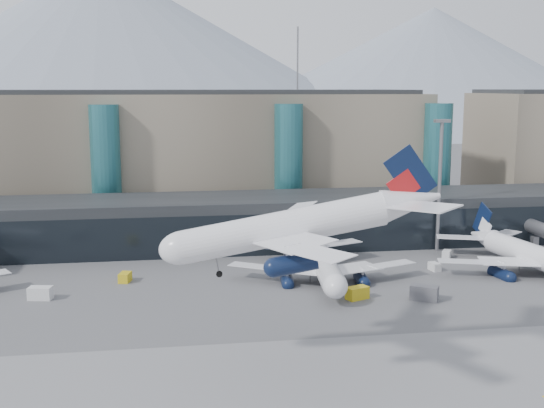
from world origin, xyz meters
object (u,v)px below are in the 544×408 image
(hero_jet, at_px, (311,216))
(jet_parked_right, at_px, (523,246))
(lightmast_mid, at_px, (440,178))
(veh_h, at_px, (357,293))
(veh_a, at_px, (40,293))
(veh_d, at_px, (447,254))
(veh_c, at_px, (424,293))
(veh_b, at_px, (125,277))
(jet_parked_mid, at_px, (322,255))
(veh_g, at_px, (435,267))

(hero_jet, bearing_deg, jet_parked_right, 44.24)
(jet_parked_right, bearing_deg, hero_jet, 120.05)
(lightmast_mid, relative_size, veh_h, 7.52)
(veh_a, xyz_separation_m, veh_d, (70.70, 14.37, -0.22))
(veh_c, bearing_deg, jet_parked_right, 61.76)
(hero_jet, distance_m, veh_d, 60.96)
(veh_a, relative_size, veh_b, 1.29)
(jet_parked_right, distance_m, veh_h, 35.47)
(hero_jet, height_order, veh_a, hero_jet)
(jet_parked_mid, height_order, veh_a, jet_parked_mid)
(lightmast_mid, xyz_separation_m, veh_d, (-0.62, -6.18, -13.68))
(veh_a, height_order, veh_h, veh_a)
(jet_parked_right, distance_m, veh_d, 14.09)
(veh_d, height_order, veh_g, veh_d)
(lightmast_mid, distance_m, jet_parked_mid, 32.59)
(veh_c, bearing_deg, veh_d, 90.76)
(lightmast_mid, bearing_deg, veh_h, -130.85)
(veh_d, bearing_deg, hero_jet, 173.49)
(veh_b, bearing_deg, hero_jet, -136.07)
(lightmast_mid, distance_m, jet_parked_right, 20.79)
(jet_parked_right, relative_size, veh_b, 13.03)
(hero_jet, relative_size, veh_g, 13.78)
(hero_jet, height_order, veh_c, hero_jet)
(hero_jet, xyz_separation_m, jet_parked_mid, (9.85, 36.74, -13.83))
(lightmast_mid, xyz_separation_m, veh_h, (-23.94, -27.68, -13.48))
(veh_d, relative_size, veh_g, 1.10)
(veh_d, relative_size, veh_h, 0.76)
(veh_b, relative_size, veh_g, 1.13)
(jet_parked_mid, relative_size, veh_d, 12.69)
(hero_jet, distance_m, veh_g, 51.85)
(jet_parked_right, xyz_separation_m, veh_h, (-33.19, -12.08, -3.31))
(veh_a, bearing_deg, veh_c, 1.65)
(hero_jet, height_order, veh_b, hero_jet)
(lightmast_mid, xyz_separation_m, jet_parked_right, (9.25, -15.60, -10.16))
(veh_a, bearing_deg, lightmast_mid, 26.84)
(jet_parked_right, relative_size, veh_h, 10.21)
(veh_c, bearing_deg, veh_a, -158.50)
(jet_parked_right, xyz_separation_m, veh_d, (-9.87, 9.42, -3.51))
(hero_jet, bearing_deg, veh_c, 50.83)
(veh_c, bearing_deg, hero_jet, -103.96)
(veh_a, relative_size, veh_d, 1.32)
(veh_b, distance_m, veh_h, 38.24)
(lightmast_mid, relative_size, veh_g, 10.84)
(veh_b, distance_m, veh_g, 53.09)
(veh_a, distance_m, veh_g, 65.50)
(veh_c, distance_m, veh_h, 10.02)
(lightmast_mid, bearing_deg, veh_d, -95.68)
(veh_g, relative_size, veh_h, 0.69)
(jet_parked_right, bearing_deg, veh_d, 37.56)
(jet_parked_mid, distance_m, jet_parked_right, 35.88)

